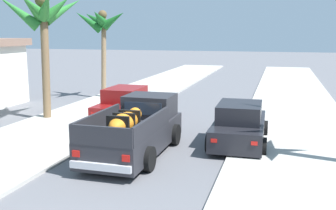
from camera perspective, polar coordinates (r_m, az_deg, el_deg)
sidewalk_left at (r=19.50m, az=-11.46°, el=-1.58°), size 4.67×60.00×0.12m
sidewalk_right at (r=17.41m, az=18.15°, el=-3.35°), size 4.67×60.00×0.12m
curb_left at (r=19.10m, az=-8.96°, el=-1.78°), size 0.16×60.00×0.10m
curb_right at (r=17.39m, az=15.07°, el=-3.24°), size 0.16×60.00×0.10m
pickup_truck at (r=13.40m, az=-4.60°, el=-3.60°), size 2.26×5.23×1.80m
car_left_near at (r=18.62m, az=-6.10°, el=0.05°), size 2.05×4.27×1.54m
car_left_mid at (r=14.70m, az=10.25°, el=-2.88°), size 2.09×4.29×1.54m
palm_tree_right_fore at (r=24.74m, az=-9.60°, el=11.40°), size 3.29×3.19×5.47m
palm_tree_right_mid at (r=19.23m, az=-17.67°, el=12.19°), size 3.47×3.53×5.85m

